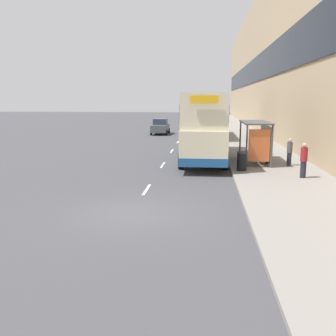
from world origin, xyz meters
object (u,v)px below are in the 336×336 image
double_decker_bus_near (204,125)px  pedestrian_at_shelter (263,142)px  pedestrian_4 (270,146)px  pedestrian_2 (268,150)px  double_decker_bus_ahead (205,116)px  pedestrian_1 (290,152)px  bus_shelter (259,134)px  litter_bin (242,161)px  car_0 (160,127)px  pedestrian_3 (304,160)px

double_decker_bus_near → pedestrian_at_shelter: size_ratio=6.94×
pedestrian_at_shelter → pedestrian_4: 2.39m
pedestrian_2 → double_decker_bus_ahead: bearing=102.5°
pedestrian_2 → double_decker_bus_near: bearing=151.9°
pedestrian_2 → pedestrian_4: (0.39, 1.73, 0.02)m
pedestrian_2 → pedestrian_1: bearing=-20.7°
pedestrian_4 → bus_shelter: bearing=-123.3°
double_decker_bus_near → pedestrian_4: double_decker_bus_near is taller
double_decker_bus_near → pedestrian_4: bearing=-4.4°
pedestrian_4 → pedestrian_1: bearing=-70.3°
bus_shelter → litter_bin: 3.23m
bus_shelter → double_decker_bus_near: bearing=152.1°
bus_shelter → pedestrian_1: (1.71, -0.75, -0.93)m
double_decker_bus_ahead → car_0: double_decker_bus_ahead is taller
bus_shelter → double_decker_bus_ahead: 16.87m
car_0 → pedestrian_at_shelter: (9.24, -16.56, 0.10)m
double_decker_bus_ahead → pedestrian_1: double_decker_bus_ahead is taller
pedestrian_1 → pedestrian_3: size_ratio=0.91×
double_decker_bus_near → double_decker_bus_ahead: bearing=89.6°
bus_shelter → pedestrian_1: bearing=-23.6°
car_0 → double_decker_bus_near: bearing=105.3°
pedestrian_3 → litter_bin: pedestrian_3 is taller
car_0 → pedestrian_3: pedestrian_3 is taller
bus_shelter → litter_bin: size_ratio=4.00×
pedestrian_at_shelter → pedestrian_1: size_ratio=1.04×
bus_shelter → pedestrian_2: 1.09m
double_decker_bus_near → car_0: 19.36m
car_0 → pedestrian_1: size_ratio=2.78×
double_decker_bus_near → car_0: bearing=105.3°
pedestrian_4 → litter_bin: bearing=-117.4°
double_decker_bus_ahead → pedestrian_at_shelter: double_decker_bus_ahead is taller
pedestrian_1 → pedestrian_4: (-0.78, 2.17, 0.06)m
car_0 → pedestrian_1: 23.42m
pedestrian_at_shelter → litter_bin: pedestrian_at_shelter is taller
pedestrian_at_shelter → pedestrian_3: size_ratio=0.95×
bus_shelter → pedestrian_at_shelter: bearing=77.5°
pedestrian_at_shelter → pedestrian_4: bearing=-87.8°
pedestrian_2 → pedestrian_3: size_ratio=0.95×
bus_shelter → litter_bin: bearing=-114.1°
car_0 → pedestrian_1: car_0 is taller
bus_shelter → pedestrian_1: 2.09m
pedestrian_1 → litter_bin: 3.55m
double_decker_bus_ahead → pedestrian_1: bearing=-74.1°
litter_bin → double_decker_bus_near: bearing=114.8°
pedestrian_2 → bus_shelter: bearing=150.7°
double_decker_bus_ahead → pedestrian_2: double_decker_bus_ahead is taller
double_decker_bus_near → double_decker_bus_ahead: same height
double_decker_bus_near → pedestrian_1: size_ratio=7.22×
bus_shelter → pedestrian_4: bus_shelter is taller
car_0 → pedestrian_3: size_ratio=2.53×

